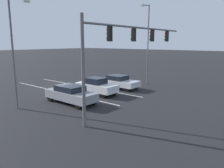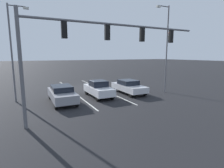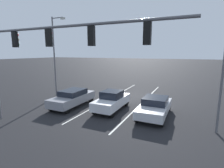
{
  "view_description": "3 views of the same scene",
  "coord_description": "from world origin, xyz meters",
  "px_view_note": "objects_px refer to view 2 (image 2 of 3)",
  "views": [
    {
      "loc": [
        15.06,
        19.9,
        5.0
      ],
      "look_at": [
        -0.65,
        6.95,
        1.08
      ],
      "focal_mm": 35.0,
      "sensor_mm": 36.0,
      "label": 1
    },
    {
      "loc": [
        6.32,
        21.27,
        4.09
      ],
      "look_at": [
        -0.68,
        7.12,
        1.47
      ],
      "focal_mm": 28.0,
      "sensor_mm": 36.0,
      "label": 2
    },
    {
      "loc": [
        -5.86,
        18.23,
        4.73
      ],
      "look_at": [
        0.16,
        5.23,
        2.14
      ],
      "focal_mm": 28.0,
      "sensor_mm": 36.0,
      "label": 3
    }
  ],
  "objects_px": {
    "street_lamp_left_shoulder": "(166,45)",
    "car_silver_leftlane_front": "(129,86)",
    "street_lamp_right_shoulder": "(13,48)",
    "car_white_midlane_front": "(98,89)",
    "traffic_signal_gantry": "(98,41)",
    "car_gray_rightlane_front": "(62,94)"
  },
  "relations": [
    {
      "from": "car_gray_rightlane_front",
      "to": "street_lamp_right_shoulder",
      "type": "distance_m",
      "value": 5.59
    },
    {
      "from": "traffic_signal_gantry",
      "to": "street_lamp_right_shoulder",
      "type": "relative_size",
      "value": 1.53
    },
    {
      "from": "traffic_signal_gantry",
      "to": "car_gray_rightlane_front",
      "type": "bearing_deg",
      "value": -71.49
    },
    {
      "from": "car_white_midlane_front",
      "to": "street_lamp_right_shoulder",
      "type": "height_order",
      "value": "street_lamp_right_shoulder"
    },
    {
      "from": "street_lamp_left_shoulder",
      "to": "car_silver_leftlane_front",
      "type": "bearing_deg",
      "value": -18.83
    },
    {
      "from": "car_white_midlane_front",
      "to": "street_lamp_right_shoulder",
      "type": "distance_m",
      "value": 8.22
    },
    {
      "from": "traffic_signal_gantry",
      "to": "street_lamp_right_shoulder",
      "type": "distance_m",
      "value": 8.31
    },
    {
      "from": "street_lamp_right_shoulder",
      "to": "street_lamp_left_shoulder",
      "type": "height_order",
      "value": "street_lamp_left_shoulder"
    },
    {
      "from": "car_gray_rightlane_front",
      "to": "car_silver_leftlane_front",
      "type": "relative_size",
      "value": 1.02
    },
    {
      "from": "car_silver_leftlane_front",
      "to": "car_white_midlane_front",
      "type": "bearing_deg",
      "value": 1.16
    },
    {
      "from": "car_silver_leftlane_front",
      "to": "street_lamp_right_shoulder",
      "type": "distance_m",
      "value": 11.42
    },
    {
      "from": "car_white_midlane_front",
      "to": "traffic_signal_gantry",
      "type": "height_order",
      "value": "traffic_signal_gantry"
    },
    {
      "from": "car_gray_rightlane_front",
      "to": "car_white_midlane_front",
      "type": "xyz_separation_m",
      "value": [
        -3.62,
        -0.49,
        0.03
      ]
    },
    {
      "from": "car_gray_rightlane_front",
      "to": "traffic_signal_gantry",
      "type": "xyz_separation_m",
      "value": [
        -1.57,
        4.68,
        4.22
      ]
    },
    {
      "from": "car_white_midlane_front",
      "to": "car_silver_leftlane_front",
      "type": "xyz_separation_m",
      "value": [
        -3.53,
        -0.07,
        -0.06
      ]
    },
    {
      "from": "car_gray_rightlane_front",
      "to": "traffic_signal_gantry",
      "type": "height_order",
      "value": "traffic_signal_gantry"
    },
    {
      "from": "car_white_midlane_front",
      "to": "street_lamp_left_shoulder",
      "type": "relative_size",
      "value": 0.47
    },
    {
      "from": "traffic_signal_gantry",
      "to": "street_lamp_left_shoulder",
      "type": "bearing_deg",
      "value": -157.13
    },
    {
      "from": "car_white_midlane_front",
      "to": "car_silver_leftlane_front",
      "type": "distance_m",
      "value": 3.53
    },
    {
      "from": "street_lamp_right_shoulder",
      "to": "street_lamp_left_shoulder",
      "type": "relative_size",
      "value": 0.9
    },
    {
      "from": "car_white_midlane_front",
      "to": "car_silver_leftlane_front",
      "type": "bearing_deg",
      "value": -178.84
    },
    {
      "from": "car_white_midlane_front",
      "to": "street_lamp_right_shoulder",
      "type": "bearing_deg",
      "value": -11.45
    }
  ]
}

